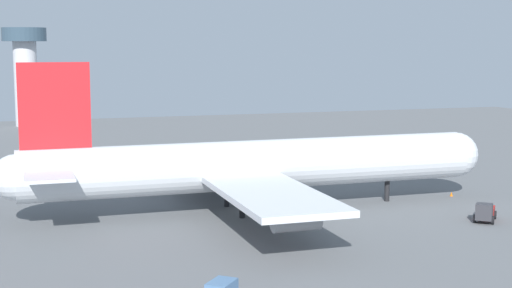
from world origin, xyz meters
name	(u,v)px	position (x,y,z in m)	size (l,w,h in m)	color
ground_plane	(256,210)	(0.00, 0.00, 0.00)	(260.01, 260.01, 0.00)	slate
cargo_airplane	(254,166)	(-0.24, 0.00, 5.90)	(65.00, 52.46, 19.33)	silver
cargo_loader	(485,212)	(24.56, -14.51, 1.19)	(4.62, 4.96, 2.43)	#333338
safety_cone_nose	(451,194)	(29.25, 0.15, 0.30)	(0.42, 0.42, 0.61)	orange
control_tower	(25,66)	(-25.93, 115.73, 15.80)	(11.36, 11.36, 25.74)	silver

